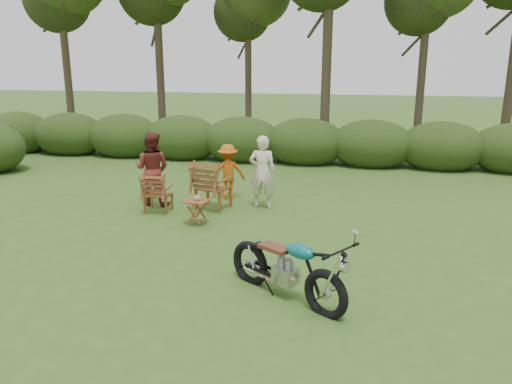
% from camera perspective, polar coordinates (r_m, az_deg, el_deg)
% --- Properties ---
extents(ground, '(80.00, 80.00, 0.00)m').
position_cam_1_polar(ground, '(7.14, -2.41, -11.09)').
color(ground, '#2E521B').
rests_on(ground, ground).
extents(tree_line, '(22.52, 11.62, 8.14)m').
position_cam_1_polar(tree_line, '(16.00, 8.12, 17.28)').
color(tree_line, '#372B1E').
rests_on(tree_line, ground).
extents(motorcycle, '(2.01, 1.68, 1.10)m').
position_cam_1_polar(motorcycle, '(6.96, 3.32, -11.82)').
color(motorcycle, '#0C9EA0').
rests_on(motorcycle, ground).
extents(lawn_chair_right, '(0.88, 0.88, 1.06)m').
position_cam_1_polar(lawn_chair_right, '(10.86, -4.86, -1.83)').
color(lawn_chair_right, brown).
rests_on(lawn_chair_right, ground).
extents(lawn_chair_left, '(0.61, 0.61, 0.85)m').
position_cam_1_polar(lawn_chair_left, '(10.80, -11.01, -2.17)').
color(lawn_chair_left, brown).
rests_on(lawn_chair_left, ground).
extents(side_table, '(0.52, 0.45, 0.49)m').
position_cam_1_polar(side_table, '(9.77, -6.78, -2.34)').
color(side_table, brown).
rests_on(side_table, ground).
extents(cup, '(0.15, 0.15, 0.10)m').
position_cam_1_polar(cup, '(9.70, -6.76, -0.67)').
color(cup, beige).
rests_on(cup, side_table).
extents(adult_a, '(0.59, 0.40, 1.58)m').
position_cam_1_polar(adult_a, '(10.89, 0.73, -1.75)').
color(adult_a, beige).
rests_on(adult_a, ground).
extents(adult_b, '(0.80, 0.64, 1.62)m').
position_cam_1_polar(adult_b, '(11.33, -11.56, -1.39)').
color(adult_b, maroon).
rests_on(adult_b, ground).
extents(child, '(0.94, 0.77, 1.26)m').
position_cam_1_polar(child, '(11.61, -3.19, -0.69)').
color(child, '#B95511').
rests_on(child, ground).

